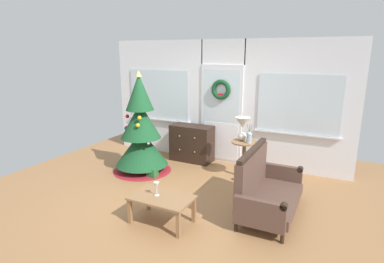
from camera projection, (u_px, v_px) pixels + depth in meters
ground_plane at (174, 199)px, 5.05m from camera, size 6.76×6.76×0.00m
back_wall_with_door at (222, 102)px, 6.54m from camera, size 5.20×0.19×2.55m
christmas_tree at (141, 135)px, 6.08m from camera, size 1.15×1.15×1.97m
dresser_cabinet at (192, 143)px, 6.75m from camera, size 0.91×0.46×0.78m
settee_sofa at (264, 188)px, 4.54m from camera, size 0.72×1.46×0.96m
side_table at (244, 152)px, 5.81m from camera, size 0.50×0.48×0.70m
table_lamp at (243, 126)px, 5.75m from camera, size 0.28×0.28×0.44m
flower_vase at (249, 137)px, 5.63m from camera, size 0.11×0.10×0.35m
coffee_table at (162, 200)px, 4.27m from camera, size 0.85×0.53×0.39m
wine_glass at (157, 186)px, 4.26m from camera, size 0.08×0.08×0.20m
gift_box at (152, 173)px, 5.90m from camera, size 0.18×0.16×0.18m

